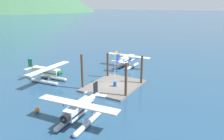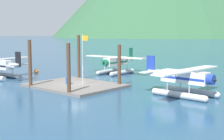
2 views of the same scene
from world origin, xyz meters
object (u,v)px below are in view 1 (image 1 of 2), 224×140
object	(u,v)px
flagpole	(115,63)
fuel_drum	(115,84)
seaplane_cream_bow_left	(48,73)
seaplane_white_stbd_fwd	(127,60)
seaplane_silver_port_aft	(79,111)
mooring_buoy	(37,110)

from	to	relation	value
flagpole	fuel_drum	xyz separation A→B (m)	(-1.66, -0.88, -3.19)
flagpole	seaplane_cream_bow_left	distance (m)	12.64
seaplane_white_stbd_fwd	seaplane_silver_port_aft	bearing A→B (deg)	-167.03
mooring_buoy	seaplane_white_stbd_fwd	world-z (taller)	seaplane_white_stbd_fwd
mooring_buoy	seaplane_cream_bow_left	size ratio (longest dim) A/B	0.06
seaplane_cream_bow_left	seaplane_silver_port_aft	size ratio (longest dim) A/B	1.00
flagpole	seaplane_silver_port_aft	distance (m)	14.35
flagpole	fuel_drum	world-z (taller)	flagpole
fuel_drum	seaplane_silver_port_aft	world-z (taller)	seaplane_silver_port_aft
fuel_drum	seaplane_silver_port_aft	bearing A→B (deg)	-171.35
fuel_drum	mooring_buoy	distance (m)	13.66
fuel_drum	seaplane_cream_bow_left	world-z (taller)	seaplane_cream_bow_left
fuel_drum	seaplane_white_stbd_fwd	distance (m)	13.51
flagpole	seaplane_white_stbd_fwd	size ratio (longest dim) A/B	0.56
flagpole	seaplane_cream_bow_left	xyz separation A→B (m)	(-4.81, 11.45, -2.35)
mooring_buoy	seaplane_white_stbd_fwd	xyz separation A→B (m)	(25.74, -0.72, 1.24)
fuel_drum	seaplane_cream_bow_left	bearing A→B (deg)	104.32
flagpole	seaplane_silver_port_aft	world-z (taller)	flagpole
seaplane_silver_port_aft	mooring_buoy	bearing A→B (deg)	95.38
flagpole	seaplane_silver_port_aft	bearing A→B (deg)	-168.83
flagpole	seaplane_white_stbd_fwd	xyz separation A→B (m)	(11.24, 3.04, -2.35)
mooring_buoy	seaplane_cream_bow_left	distance (m)	12.43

